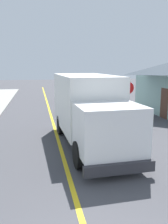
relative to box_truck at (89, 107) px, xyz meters
The scene contains 5 objects.
centre_line_yellow 3.32m from the box_truck, 119.41° to the left, with size 0.16×56.00×0.01m, color gold.
box_truck is the anchor object (origin of this frame).
parked_car_near 5.94m from the box_truck, 85.47° to the left, with size 1.90×4.44×1.67m.
parked_car_mid 13.38m from the box_truck, 85.91° to the left, with size 1.97×4.47×1.67m.
stop_sign 4.89m from the box_truck, 47.74° to the left, with size 0.80×0.10×2.65m.
Camera 1 is at (-0.94, -3.14, 3.66)m, focal length 38.71 mm.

